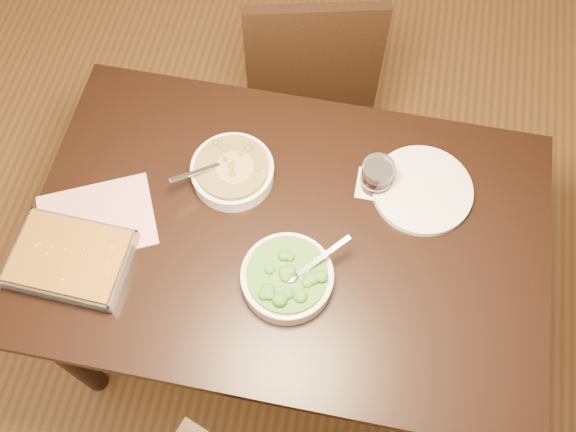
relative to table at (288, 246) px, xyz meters
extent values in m
plane|color=#4C2F15|center=(0.00, 0.00, -0.65)|extent=(4.00, 4.00, 0.00)
cube|color=black|center=(0.00, 0.00, 0.08)|extent=(1.40, 0.90, 0.04)
cube|color=black|center=(0.00, 0.00, 0.01)|extent=(1.26, 0.76, 0.08)
cylinder|color=black|center=(-0.62, -0.37, -0.30)|extent=(0.07, 0.07, 0.71)
cylinder|color=black|center=(-0.62, 0.37, -0.30)|extent=(0.07, 0.07, 0.71)
cylinder|color=black|center=(0.62, 0.37, -0.30)|extent=(0.07, 0.07, 0.71)
cube|color=#C4385D|center=(-0.52, -0.07, 0.10)|extent=(0.37, 0.34, 0.01)
cube|color=white|center=(0.21, 0.19, 0.10)|extent=(0.10, 0.10, 0.00)
cylinder|color=white|center=(-0.18, 0.14, 0.12)|extent=(0.23, 0.23, 0.04)
torus|color=white|center=(-0.18, 0.14, 0.14)|extent=(0.23, 0.23, 0.01)
cylinder|color=#38250F|center=(-0.18, 0.14, 0.15)|extent=(0.20, 0.20, 0.02)
cube|color=silver|center=(-0.24, 0.09, 0.16)|extent=(0.12, 0.11, 0.05)
cylinder|color=maroon|center=(-0.17, 0.14, 0.16)|extent=(0.10, 0.10, 0.00)
cylinder|color=white|center=(0.03, -0.14, 0.12)|extent=(0.24, 0.24, 0.05)
torus|color=white|center=(0.03, -0.14, 0.14)|extent=(0.24, 0.24, 0.01)
cylinder|color=#265213|center=(0.03, -0.14, 0.15)|extent=(0.21, 0.21, 0.02)
cube|color=silver|center=(0.08, -0.09, 0.16)|extent=(0.12, 0.12, 0.05)
cube|color=silver|center=(-0.54, -0.20, 0.10)|extent=(0.31, 0.23, 0.01)
cube|color=#56210C|center=(-0.54, -0.20, 0.13)|extent=(0.29, 0.21, 0.05)
cube|color=silver|center=(-0.53, -0.09, 0.12)|extent=(0.30, 0.02, 0.04)
cube|color=silver|center=(-0.54, -0.30, 0.12)|extent=(0.30, 0.02, 0.04)
cube|color=silver|center=(-0.39, -0.20, 0.12)|extent=(0.01, 0.22, 0.04)
cube|color=silver|center=(-0.68, -0.19, 0.12)|extent=(0.01, 0.22, 0.04)
cylinder|color=black|center=(0.21, 0.19, 0.13)|extent=(0.08, 0.08, 0.07)
cylinder|color=silver|center=(0.21, 0.19, 0.18)|extent=(0.09, 0.09, 0.03)
cylinder|color=white|center=(0.34, 0.19, 0.10)|extent=(0.28, 0.28, 0.02)
cube|color=black|center=(-0.09, 0.83, -0.21)|extent=(0.53, 0.53, 0.04)
cylinder|color=black|center=(0.05, 1.05, -0.44)|extent=(0.04, 0.04, 0.43)
cylinder|color=black|center=(0.14, 0.69, -0.44)|extent=(0.04, 0.04, 0.43)
cylinder|color=black|center=(-0.32, 0.96, -0.44)|extent=(0.04, 0.04, 0.43)
cylinder|color=black|center=(-0.22, 0.60, -0.44)|extent=(0.04, 0.04, 0.43)
cube|color=black|center=(-0.04, 0.63, 0.04)|extent=(0.43, 0.14, 0.47)
camera|label=1|loc=(0.14, -0.72, 1.67)|focal=40.00mm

